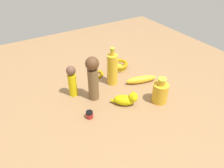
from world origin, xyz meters
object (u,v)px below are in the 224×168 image
object	(u,v)px
person_figure_adult	(72,80)
bangle	(96,74)
bottle_short	(160,92)
bowl	(119,65)
bottle_tall	(112,69)
person_figure_child	(93,77)
cat_figurine	(126,99)
nail_polish_jar	(89,115)
banana	(141,79)

from	to	relation	value
person_figure_adult	bangle	world-z (taller)	person_figure_adult
bottle_short	bowl	bearing A→B (deg)	90.00
bottle_tall	bangle	world-z (taller)	bottle_tall
person_figure_child	bowl	distance (m)	0.37
bangle	bottle_short	bearing A→B (deg)	-67.09
bottle_tall	cat_figurine	distance (m)	0.22
person_figure_adult	cat_figurine	xyz separation A→B (m)	(0.20, -0.22, -0.06)
nail_polish_jar	bowl	xyz separation A→B (m)	(0.38, 0.32, 0.01)
banana	bottle_short	distance (m)	0.20
bowl	cat_figurine	bearing A→B (deg)	-116.55
bangle	nail_polish_jar	bearing A→B (deg)	-122.66
nail_polish_jar	bangle	bearing A→B (deg)	57.34
bottle_short	bangle	size ratio (longest dim) A/B	1.64
banana	bowl	distance (m)	0.22
banana	cat_figurine	size ratio (longest dim) A/B	1.56
bottle_short	bangle	world-z (taller)	bottle_short
bottle_tall	bowl	distance (m)	0.19
person_figure_adult	nail_polish_jar	distance (m)	0.23
nail_polish_jar	bottle_short	bearing A→B (deg)	-12.11
person_figure_child	bangle	world-z (taller)	person_figure_child
cat_figurine	bottle_tall	bearing A→B (deg)	78.70
bottle_tall	nail_polish_jar	bearing A→B (deg)	-141.90
person_figure_adult	cat_figurine	bearing A→B (deg)	-47.61
bottle_tall	banana	world-z (taller)	bottle_tall
person_figure_adult	nail_polish_jar	bearing A→B (deg)	-91.70
person_figure_child	bottle_short	size ratio (longest dim) A/B	1.73
bottle_short	bangle	distance (m)	0.44
bottle_tall	banana	distance (m)	0.19
nail_polish_jar	person_figure_child	bearing A→B (deg)	54.21
nail_polish_jar	person_figure_child	distance (m)	0.20
cat_figurine	bangle	distance (m)	0.34
bottle_short	bowl	xyz separation A→B (m)	(0.00, 0.41, -0.03)
bottle_tall	cat_figurine	bearing A→B (deg)	-101.30
banana	person_figure_child	bearing A→B (deg)	-167.76
bottle_tall	bowl	world-z (taller)	bottle_tall
bottle_tall	bowl	xyz separation A→B (m)	(0.13, 0.13, -0.07)
bottle_tall	person_figure_adult	bearing A→B (deg)	176.82
bottle_tall	bottle_short	xyz separation A→B (m)	(0.13, -0.28, -0.04)
bottle_short	cat_figurine	bearing A→B (deg)	157.60
bottle_short	bowl	size ratio (longest dim) A/B	1.15
bottle_short	bangle	bearing A→B (deg)	112.91
bottle_tall	bangle	size ratio (longest dim) A/B	2.61
person_figure_child	cat_figurine	bearing A→B (deg)	-48.82
person_figure_adult	nail_polish_jar	world-z (taller)	person_figure_adult
bowl	bangle	xyz separation A→B (m)	(-0.17, 0.00, -0.02)
cat_figurine	person_figure_adult	bearing A→B (deg)	132.39
person_figure_adult	bowl	world-z (taller)	person_figure_adult
person_figure_adult	bangle	xyz separation A→B (m)	(0.20, 0.11, -0.09)
bowl	bangle	world-z (taller)	bowl
bottle_tall	person_figure_child	bearing A→B (deg)	-155.86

